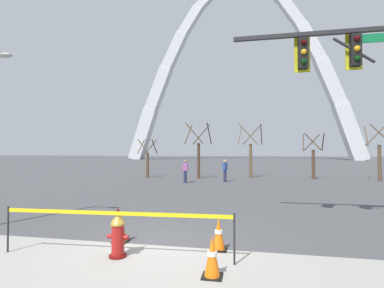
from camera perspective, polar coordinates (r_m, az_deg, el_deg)
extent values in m
plane|color=#474749|center=(7.26, -6.61, -19.12)|extent=(240.00, 240.00, 0.00)
cylinder|color=#5E0F0D|center=(6.59, -14.50, -20.71)|extent=(0.36, 0.36, 0.05)
cylinder|color=maroon|center=(6.49, -14.48, -17.92)|extent=(0.26, 0.26, 0.62)
cylinder|color=#A8842D|center=(6.40, -14.46, -15.08)|extent=(0.30, 0.30, 0.04)
cone|color=#A8842D|center=(6.37, -14.46, -13.95)|extent=(0.30, 0.30, 0.22)
cylinder|color=#5E0F0D|center=(6.34, -14.45, -12.71)|extent=(0.06, 0.06, 0.06)
cylinder|color=maroon|center=(6.55, -15.97, -17.19)|extent=(0.10, 0.09, 0.09)
cylinder|color=maroon|center=(6.40, -12.95, -17.59)|extent=(0.10, 0.09, 0.09)
cylinder|color=maroon|center=(6.67, -13.71, -17.73)|extent=(0.13, 0.14, 0.13)
cylinder|color=#5E0F0D|center=(6.74, -13.41, -17.56)|extent=(0.15, 0.03, 0.15)
cylinder|color=#232326|center=(7.67, -32.66, -14.04)|extent=(0.04, 0.04, 1.00)
cylinder|color=#232326|center=(5.92, 8.39, -18.15)|extent=(0.04, 0.04, 1.00)
cube|color=yellow|center=(6.30, -15.09, -13.12)|extent=(4.88, 0.25, 0.08)
cube|color=black|center=(6.83, 5.30, -20.13)|extent=(0.36, 0.36, 0.03)
cone|color=orange|center=(6.72, 5.30, -17.19)|extent=(0.28, 0.28, 0.70)
cylinder|color=white|center=(6.71, 5.30, -16.90)|extent=(0.17, 0.17, 0.08)
cube|color=black|center=(7.56, -13.94, -18.23)|extent=(0.36, 0.36, 0.03)
cone|color=orange|center=(7.46, -13.92, -15.55)|extent=(0.28, 0.28, 0.70)
cylinder|color=white|center=(7.45, -13.92, -15.29)|extent=(0.17, 0.17, 0.08)
cube|color=black|center=(5.54, 4.03, -24.72)|extent=(0.36, 0.36, 0.03)
cone|color=orange|center=(5.41, 4.02, -21.17)|extent=(0.28, 0.28, 0.70)
cylinder|color=white|center=(5.39, 4.02, -20.82)|extent=(0.17, 0.17, 0.08)
cube|color=#232326|center=(9.59, 23.60, 19.43)|extent=(4.80, 0.12, 0.12)
cylinder|color=#232326|center=(9.65, 29.42, 15.89)|extent=(1.11, 0.08, 0.81)
cube|color=black|center=(9.67, 29.66, 15.87)|extent=(0.26, 0.24, 0.90)
cube|color=gold|center=(9.79, 29.39, 15.64)|extent=(0.44, 0.03, 1.04)
sphere|color=#360606|center=(9.63, 29.90, 17.68)|extent=(0.16, 0.16, 0.16)
sphere|color=orange|center=(9.55, 29.92, 16.09)|extent=(0.16, 0.16, 0.16)
sphere|color=black|center=(9.47, 29.94, 14.48)|extent=(0.16, 0.16, 0.16)
cube|color=black|center=(9.33, 21.13, 16.42)|extent=(0.26, 0.24, 0.90)
cube|color=gold|center=(9.46, 20.98, 16.16)|extent=(0.44, 0.03, 1.04)
sphere|color=#360606|center=(9.30, 21.26, 18.30)|extent=(0.16, 0.16, 0.16)
sphere|color=orange|center=(9.21, 21.28, 16.66)|extent=(0.16, 0.16, 0.16)
sphere|color=black|center=(9.13, 21.30, 14.99)|extent=(0.16, 0.16, 0.16)
cube|color=#0F6638|center=(9.94, 33.11, 17.25)|extent=(0.90, 0.04, 0.24)
ellipsoid|color=#999993|center=(9.94, -33.07, 14.53)|extent=(0.44, 0.24, 0.14)
cube|color=silver|center=(79.16, -9.62, 1.81)|extent=(7.47, 3.30, 14.39)
cube|color=silver|center=(79.38, -6.63, 10.66)|extent=(7.14, 3.00, 12.25)
cube|color=silver|center=(80.90, -3.55, 17.75)|extent=(6.79, 2.71, 10.13)
cube|color=silver|center=(82.88, -0.41, 23.03)|extent=(6.39, 2.42, 8.04)
cube|color=silver|center=(84.67, 2.79, 26.65)|extent=(5.90, 2.13, 5.98)
cube|color=silver|center=(82.22, 19.19, 23.32)|extent=(6.39, 2.42, 8.04)
cube|color=silver|center=(80.01, 22.45, 18.08)|extent=(6.79, 2.71, 10.13)
cube|color=silver|center=(78.23, 25.67, 10.97)|extent=(7.14, 3.00, 12.25)
cube|color=silver|center=(77.78, 28.84, 2.02)|extent=(7.47, 3.30, 14.39)
cylinder|color=brown|center=(24.39, -8.82, -4.20)|extent=(0.24, 0.24, 2.03)
cylinder|color=brown|center=(24.69, -10.06, -0.52)|extent=(0.30, 1.11, 1.23)
cylinder|color=brown|center=(24.09, -7.45, -0.51)|extent=(0.19, 1.12, 1.23)
cylinder|color=brown|center=(24.93, -8.18, -0.53)|extent=(1.12, 0.19, 1.23)
cylinder|color=brown|center=(23.83, -9.62, -0.49)|extent=(1.11, 0.32, 1.23)
cylinder|color=#473323|center=(23.24, 1.31, -3.36)|extent=(0.24, 0.24, 2.84)
cylinder|color=#473323|center=(23.60, -0.69, 2.00)|extent=(0.38, 1.52, 1.70)
cylinder|color=#473323|center=(23.05, 3.43, 2.09)|extent=(0.23, 1.54, 1.70)
cylinder|color=#473323|center=(24.12, 1.87, 1.93)|extent=(1.54, 0.23, 1.70)
cylinder|color=#473323|center=(22.46, 0.46, 2.18)|extent=(1.52, 0.41, 1.70)
cylinder|color=brown|center=(24.47, 11.54, -3.26)|extent=(0.24, 0.24, 2.82)
cylinder|color=brown|center=(24.68, 9.51, 1.81)|extent=(0.38, 1.51, 1.69)
cylinder|color=brown|center=(24.43, 13.57, 1.87)|extent=(0.23, 1.53, 1.69)
cylinder|color=brown|center=(25.37, 11.70, 1.74)|extent=(1.53, 0.23, 1.69)
cylinder|color=brown|center=(23.64, 11.07, 1.96)|extent=(1.51, 0.41, 1.69)
cylinder|color=#473323|center=(24.59, 22.91, -3.77)|extent=(0.24, 0.24, 2.30)
cylinder|color=#473323|center=(24.58, 21.21, 0.35)|extent=(0.32, 1.25, 1.38)
cylinder|color=#473323|center=(24.67, 24.53, 0.38)|extent=(0.20, 1.26, 1.38)
cylinder|color=#473323|center=(25.29, 22.70, 0.32)|extent=(1.26, 0.20, 1.38)
cylinder|color=#473323|center=(23.86, 22.85, 0.42)|extent=(1.24, 0.35, 1.38)
cylinder|color=brown|center=(25.46, 33.16, -3.15)|extent=(0.24, 0.24, 2.67)
cylinder|color=brown|center=(25.34, 31.25, 1.48)|extent=(0.36, 1.44, 1.60)
cylinder|color=brown|center=(26.28, 32.59, 1.40)|extent=(1.45, 0.22, 1.60)
cylinder|color=brown|center=(24.66, 33.42, 1.58)|extent=(1.43, 0.39, 1.60)
cylinder|color=#232847|center=(20.19, -1.35, -6.50)|extent=(0.22, 0.22, 0.84)
cube|color=#995193|center=(20.14, -1.35, -4.54)|extent=(0.34, 0.20, 0.54)
sphere|color=#936B4C|center=(20.12, -1.35, -3.46)|extent=(0.20, 0.20, 0.20)
cylinder|color=#232847|center=(20.86, 6.55, -6.33)|extent=(0.22, 0.22, 0.84)
cube|color=#2D4C99|center=(20.81, 6.55, -4.43)|extent=(0.35, 0.39, 0.54)
sphere|color=tan|center=(20.80, 6.54, -3.39)|extent=(0.20, 0.20, 0.20)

